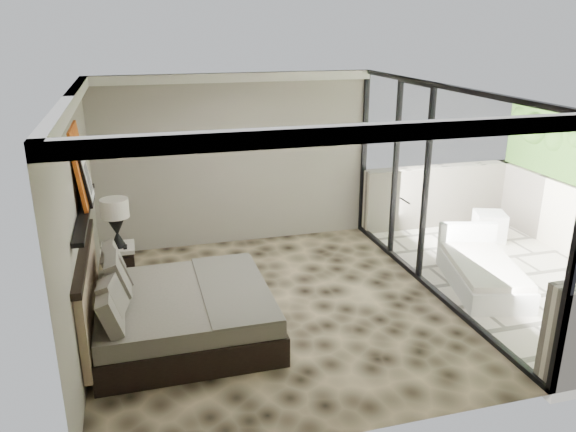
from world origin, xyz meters
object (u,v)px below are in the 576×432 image
object	(u,v)px
bed	(175,311)
table_lamp	(116,217)
ottoman	(489,226)
lounger	(482,272)
nightstand	(120,265)

from	to	relation	value
bed	table_lamp	world-z (taller)	table_lamp
ottoman	lounger	world-z (taller)	lounger
lounger	nightstand	bearing A→B (deg)	177.27
ottoman	nightstand	bearing A→B (deg)	179.60
nightstand	lounger	world-z (taller)	lounger
bed	lounger	world-z (taller)	bed
bed	lounger	distance (m)	4.28
nightstand	table_lamp	xyz separation A→B (m)	(0.02, -0.02, 0.74)
bed	ottoman	bearing A→B (deg)	18.19
nightstand	ottoman	bearing A→B (deg)	11.78
nightstand	lounger	size ratio (longest dim) A/B	0.25
bed	ottoman	distance (m)	5.72
nightstand	ottoman	size ratio (longest dim) A/B	0.95
table_lamp	ottoman	bearing A→B (deg)	-0.19
ottoman	table_lamp	bearing A→B (deg)	179.81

